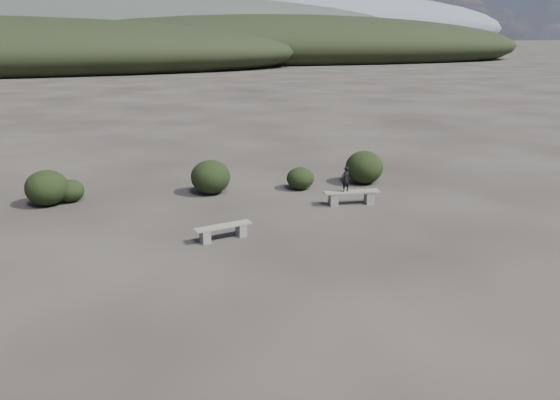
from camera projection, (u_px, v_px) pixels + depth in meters
name	position (u px, v px, depth m)	size (l,w,h in m)	color
ground	(337.00, 285.00, 12.72)	(1200.00, 1200.00, 0.00)	#292420
bench_left	(223.00, 231.00, 15.53)	(1.72, 0.68, 0.42)	gray
bench_right	(351.00, 196.00, 18.72)	(1.96, 0.66, 0.48)	gray
seated_person	(346.00, 179.00, 18.50)	(0.32, 0.21, 0.87)	black
shrub_a	(70.00, 191.00, 19.06)	(0.95, 0.95, 0.78)	black
shrub_b	(211.00, 177.00, 19.99)	(1.45, 1.45, 1.24)	black
shrub_c	(300.00, 178.00, 20.61)	(1.04, 1.04, 0.83)	black
shrub_d	(364.00, 167.00, 21.35)	(1.47, 1.47, 1.29)	black
shrub_f	(47.00, 188.00, 18.63)	(1.43, 1.43, 1.21)	black
mountain_ridges	(93.00, 26.00, 316.77)	(500.00, 400.00, 56.00)	black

